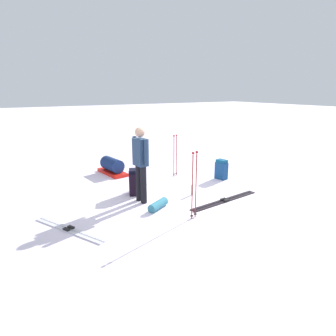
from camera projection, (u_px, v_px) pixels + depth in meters
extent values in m
plane|color=white|center=(168.00, 196.00, 7.01)|extent=(80.00, 80.00, 0.00)
cylinder|color=black|center=(144.00, 185.00, 6.50)|extent=(0.14, 0.14, 0.85)
cylinder|color=black|center=(139.00, 183.00, 6.65)|extent=(0.14, 0.14, 0.85)
cube|color=navy|center=(140.00, 152.00, 6.39)|extent=(0.25, 0.36, 0.60)
cylinder|color=navy|center=(146.00, 153.00, 6.19)|extent=(0.09, 0.09, 0.58)
cylinder|color=navy|center=(135.00, 149.00, 6.57)|extent=(0.09, 0.09, 0.58)
sphere|color=tan|center=(140.00, 132.00, 6.27)|extent=(0.22, 0.22, 0.22)
cube|color=black|center=(226.00, 201.00, 6.67)|extent=(1.99, 0.27, 0.02)
cube|color=black|center=(226.00, 200.00, 6.66)|extent=(0.15, 0.08, 0.03)
cube|color=black|center=(223.00, 200.00, 6.75)|extent=(1.99, 0.27, 0.02)
cube|color=black|center=(223.00, 199.00, 6.74)|extent=(0.15, 0.08, 0.03)
cube|color=silver|center=(71.00, 228.00, 5.37)|extent=(0.84, 1.60, 0.02)
cube|color=black|center=(71.00, 227.00, 5.37)|extent=(0.12, 0.15, 0.03)
cube|color=silver|center=(67.00, 231.00, 5.29)|extent=(0.84, 1.60, 0.02)
cube|color=black|center=(66.00, 229.00, 5.28)|extent=(0.12, 0.15, 0.03)
cube|color=navy|center=(221.00, 171.00, 8.30)|extent=(0.27, 0.35, 0.48)
cube|color=navy|center=(222.00, 161.00, 8.23)|extent=(0.24, 0.31, 0.08)
cube|color=black|center=(134.00, 183.00, 7.08)|extent=(0.36, 0.42, 0.55)
cube|color=black|center=(134.00, 171.00, 7.00)|extent=(0.32, 0.38, 0.08)
cylinder|color=maroon|center=(196.00, 186.00, 5.71)|extent=(0.02, 0.02, 1.30)
sphere|color=#A51919|center=(197.00, 152.00, 5.53)|extent=(0.05, 0.05, 0.05)
cylinder|color=black|center=(195.00, 214.00, 5.87)|extent=(0.07, 0.07, 0.01)
cylinder|color=maroon|center=(192.00, 188.00, 5.63)|extent=(0.02, 0.02, 1.30)
sphere|color=#A51919|center=(193.00, 153.00, 5.45)|extent=(0.05, 0.05, 0.05)
cylinder|color=black|center=(192.00, 216.00, 5.78)|extent=(0.07, 0.07, 0.01)
cylinder|color=maroon|center=(176.00, 156.00, 8.55)|extent=(0.02, 0.02, 1.17)
sphere|color=#A51919|center=(177.00, 135.00, 8.39)|extent=(0.05, 0.05, 0.05)
cylinder|color=black|center=(176.00, 173.00, 8.69)|extent=(0.07, 0.07, 0.01)
cylinder|color=maroon|center=(174.00, 157.00, 8.47)|extent=(0.02, 0.02, 1.17)
sphere|color=#A51919|center=(174.00, 136.00, 8.31)|extent=(0.05, 0.05, 0.05)
cylinder|color=black|center=(174.00, 174.00, 8.61)|extent=(0.07, 0.07, 0.01)
cube|color=red|center=(113.00, 172.00, 8.86)|extent=(0.60, 1.19, 0.09)
cylinder|color=navy|center=(112.00, 164.00, 8.80)|extent=(0.50, 0.85, 0.40)
cylinder|color=teal|center=(158.00, 205.00, 6.25)|extent=(0.57, 0.42, 0.18)
cylinder|color=#AFBFB5|center=(192.00, 190.00, 7.05)|extent=(0.07, 0.07, 0.26)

